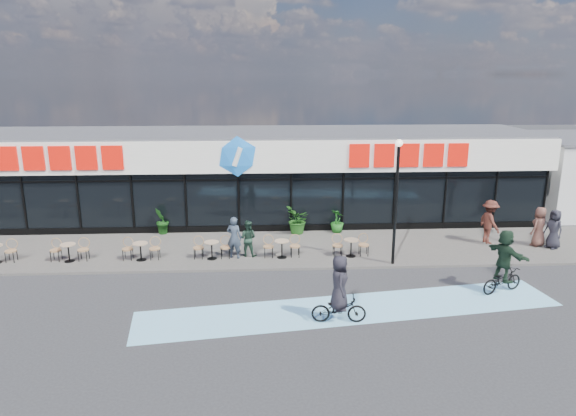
{
  "coord_description": "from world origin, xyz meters",
  "views": [
    {
      "loc": [
        1.12,
        -16.83,
        7.46
      ],
      "look_at": [
        2.17,
        3.5,
        2.15
      ],
      "focal_mm": 32.0,
      "sensor_mm": 36.0,
      "label": 1
    }
  ],
  "objects_px": {
    "lamp_post": "(396,191)",
    "potted_plant_right": "(337,221)",
    "pedestrian_b": "(490,222)",
    "cyclist_b": "(504,264)",
    "patron_left": "(234,237)",
    "cyclist_a": "(339,296)",
    "pedestrian_c": "(539,227)",
    "pedestrian_a": "(554,229)",
    "patron_right": "(248,238)",
    "potted_plant_mid": "(298,220)",
    "potted_plant_left": "(162,221)"
  },
  "relations": [
    {
      "from": "patron_left",
      "to": "pedestrian_b",
      "type": "relative_size",
      "value": 0.89
    },
    {
      "from": "potted_plant_mid",
      "to": "potted_plant_right",
      "type": "relative_size",
      "value": 1.21
    },
    {
      "from": "pedestrian_b",
      "to": "patron_right",
      "type": "bearing_deg",
      "value": 85.74
    },
    {
      "from": "potted_plant_mid",
      "to": "pedestrian_b",
      "type": "relative_size",
      "value": 0.68
    },
    {
      "from": "cyclist_a",
      "to": "potted_plant_right",
      "type": "bearing_deg",
      "value": 82.1
    },
    {
      "from": "pedestrian_c",
      "to": "cyclist_b",
      "type": "bearing_deg",
      "value": 19.11
    },
    {
      "from": "pedestrian_a",
      "to": "pedestrian_b",
      "type": "bearing_deg",
      "value": -129.94
    },
    {
      "from": "cyclist_b",
      "to": "patron_left",
      "type": "bearing_deg",
      "value": 158.56
    },
    {
      "from": "patron_left",
      "to": "cyclist_a",
      "type": "xyz_separation_m",
      "value": [
        3.49,
        -5.71,
        -0.12
      ]
    },
    {
      "from": "lamp_post",
      "to": "potted_plant_right",
      "type": "bearing_deg",
      "value": 110.6
    },
    {
      "from": "cyclist_b",
      "to": "lamp_post",
      "type": "bearing_deg",
      "value": 139.41
    },
    {
      "from": "potted_plant_mid",
      "to": "pedestrian_a",
      "type": "height_order",
      "value": "pedestrian_a"
    },
    {
      "from": "patron_right",
      "to": "lamp_post",
      "type": "bearing_deg",
      "value": -177.32
    },
    {
      "from": "potted_plant_left",
      "to": "potted_plant_right",
      "type": "bearing_deg",
      "value": -0.73
    },
    {
      "from": "pedestrian_c",
      "to": "potted_plant_right",
      "type": "bearing_deg",
      "value": -47.68
    },
    {
      "from": "patron_left",
      "to": "pedestrian_b",
      "type": "height_order",
      "value": "pedestrian_b"
    },
    {
      "from": "potted_plant_left",
      "to": "pedestrian_a",
      "type": "relative_size",
      "value": 0.75
    },
    {
      "from": "potted_plant_left",
      "to": "patron_right",
      "type": "xyz_separation_m",
      "value": [
        4.13,
        -3.22,
        0.11
      ]
    },
    {
      "from": "pedestrian_a",
      "to": "potted_plant_left",
      "type": "bearing_deg",
      "value": -121.03
    },
    {
      "from": "patron_left",
      "to": "cyclist_b",
      "type": "distance_m",
      "value": 10.28
    },
    {
      "from": "pedestrian_a",
      "to": "cyclist_a",
      "type": "relative_size",
      "value": 0.79
    },
    {
      "from": "potted_plant_left",
      "to": "pedestrian_c",
      "type": "distance_m",
      "value": 17.11
    },
    {
      "from": "lamp_post",
      "to": "patron_right",
      "type": "xyz_separation_m",
      "value": [
        -5.82,
        1.22,
        -2.21
      ]
    },
    {
      "from": "patron_left",
      "to": "patron_right",
      "type": "height_order",
      "value": "patron_left"
    },
    {
      "from": "patron_right",
      "to": "potted_plant_mid",
      "type": "bearing_deg",
      "value": -113.29
    },
    {
      "from": "potted_plant_right",
      "to": "patron_right",
      "type": "bearing_deg",
      "value": -143.41
    },
    {
      "from": "potted_plant_mid",
      "to": "cyclist_a",
      "type": "relative_size",
      "value": 0.62
    },
    {
      "from": "pedestrian_a",
      "to": "pedestrian_b",
      "type": "xyz_separation_m",
      "value": [
        -2.5,
        0.83,
        0.12
      ]
    },
    {
      "from": "potted_plant_right",
      "to": "patron_right",
      "type": "height_order",
      "value": "patron_right"
    },
    {
      "from": "patron_left",
      "to": "cyclist_a",
      "type": "height_order",
      "value": "cyclist_a"
    },
    {
      "from": "potted_plant_left",
      "to": "potted_plant_right",
      "type": "xyz_separation_m",
      "value": [
        8.32,
        -0.11,
        -0.09
      ]
    },
    {
      "from": "pedestrian_b",
      "to": "cyclist_a",
      "type": "xyz_separation_m",
      "value": [
        -7.82,
        -7.06,
        -0.23
      ]
    },
    {
      "from": "lamp_post",
      "to": "patron_right",
      "type": "bearing_deg",
      "value": 168.13
    },
    {
      "from": "potted_plant_right",
      "to": "patron_right",
      "type": "distance_m",
      "value": 5.23
    },
    {
      "from": "patron_right",
      "to": "pedestrian_a",
      "type": "xyz_separation_m",
      "value": [
        13.26,
        0.32,
        0.1
      ]
    },
    {
      "from": "lamp_post",
      "to": "pedestrian_c",
      "type": "height_order",
      "value": "lamp_post"
    },
    {
      "from": "lamp_post",
      "to": "pedestrian_b",
      "type": "xyz_separation_m",
      "value": [
        4.94,
        2.38,
        -1.99
      ]
    },
    {
      "from": "patron_left",
      "to": "patron_right",
      "type": "xyz_separation_m",
      "value": [
        0.55,
        0.2,
        -0.11
      ]
    },
    {
      "from": "patron_left",
      "to": "cyclist_b",
      "type": "bearing_deg",
      "value": 177.83
    },
    {
      "from": "patron_left",
      "to": "pedestrian_b",
      "type": "xyz_separation_m",
      "value": [
        11.31,
        1.36,
        0.11
      ]
    },
    {
      "from": "potted_plant_right",
      "to": "patron_right",
      "type": "relative_size",
      "value": 0.73
    },
    {
      "from": "potted_plant_left",
      "to": "patron_right",
      "type": "height_order",
      "value": "patron_right"
    },
    {
      "from": "potted_plant_left",
      "to": "pedestrian_a",
      "type": "distance_m",
      "value": 17.64
    },
    {
      "from": "cyclist_a",
      "to": "potted_plant_mid",
      "type": "bearing_deg",
      "value": 94.19
    },
    {
      "from": "potted_plant_right",
      "to": "cyclist_a",
      "type": "relative_size",
      "value": 0.51
    },
    {
      "from": "patron_left",
      "to": "pedestrian_b",
      "type": "bearing_deg",
      "value": -153.9
    },
    {
      "from": "pedestrian_b",
      "to": "pedestrian_a",
      "type": "bearing_deg",
      "value": -118.74
    },
    {
      "from": "patron_right",
      "to": "pedestrian_c",
      "type": "xyz_separation_m",
      "value": [
        12.78,
        0.64,
        0.12
      ]
    },
    {
      "from": "pedestrian_b",
      "to": "cyclist_b",
      "type": "bearing_deg",
      "value": 150.78
    },
    {
      "from": "potted_plant_mid",
      "to": "potted_plant_right",
      "type": "height_order",
      "value": "potted_plant_mid"
    }
  ]
}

